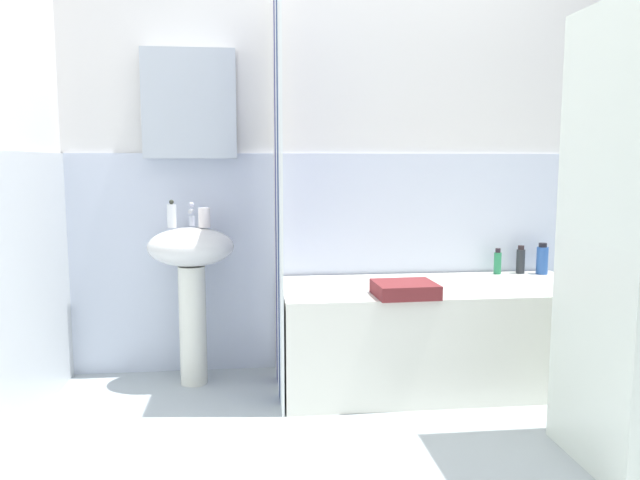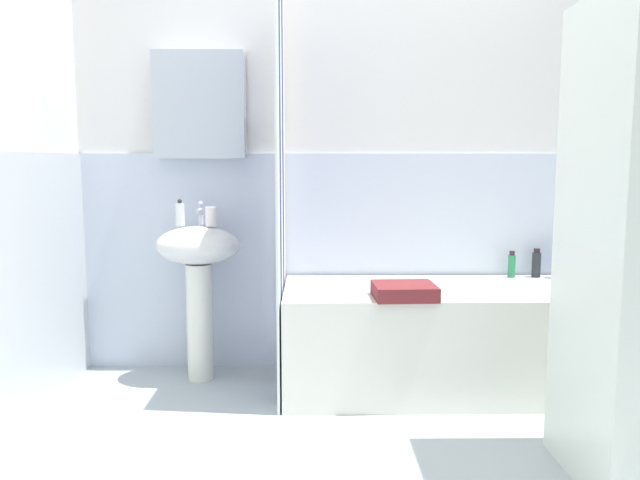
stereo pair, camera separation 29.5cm
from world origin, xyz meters
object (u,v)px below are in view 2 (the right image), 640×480
toothbrush_cup (211,217)px  sink (199,268)px  conditioner_bottle (512,265)px  towel_folded (404,291)px  bathtub (440,338)px  body_wash_bottle (559,263)px  soap_dispenser (180,214)px  lotion_bottle (536,264)px

toothbrush_cup → sink: bearing=180.0°
conditioner_bottle → towel_folded: bearing=-142.2°
bathtub → body_wash_bottle: 0.81m
soap_dispenser → lotion_bottle: 1.94m
towel_folded → toothbrush_cup: bearing=157.5°
conditioner_bottle → body_wash_bottle: bearing=-6.5°
bathtub → body_wash_bottle: bearing=19.6°
sink → body_wash_bottle: bearing=2.7°
soap_dispenser → body_wash_bottle: soap_dispenser is taller
toothbrush_cup → soap_dispenser: bearing=175.8°
bathtub → toothbrush_cup: bearing=172.6°
soap_dispenser → bathtub: (1.34, -0.17, -0.62)m
bathtub → lotion_bottle: (0.58, 0.28, 0.34)m
towel_folded → bathtub: bearing=47.2°
lotion_bottle → towel_folded: 0.96m
sink → lotion_bottle: (1.83, 0.13, -0.00)m
soap_dispenser → conditioner_bottle: soap_dispenser is taller
sink → soap_dispenser: soap_dispenser is taller
soap_dispenser → lotion_bottle: soap_dispenser is taller
towel_folded → conditioner_bottle: bearing=37.8°
soap_dispenser → bathtub: size_ratio=0.09×
bathtub → body_wash_bottle: body_wash_bottle is taller
conditioner_bottle → towel_folded: 0.84m
bathtub → soap_dispenser: bearing=173.0°
toothbrush_cup → towel_folded: toothbrush_cup is taller
conditioner_bottle → towel_folded: conditioner_bottle is taller
lotion_bottle → conditioner_bottle: bearing=-178.1°
toothbrush_cup → lotion_bottle: toothbrush_cup is taller
lotion_bottle → towel_folded: bearing=-147.0°
toothbrush_cup → towel_folded: bearing=-22.5°
conditioner_bottle → toothbrush_cup: bearing=-175.7°
soap_dispenser → body_wash_bottle: (2.03, 0.08, -0.28)m
body_wash_bottle → conditioner_bottle: size_ratio=1.21×
soap_dispenser → bathtub: 1.49m
bathtub → towel_folded: (-0.22, -0.24, 0.30)m
toothbrush_cup → conditioner_bottle: (1.62, 0.12, -0.28)m
lotion_bottle → soap_dispenser: bearing=-176.6°
bathtub → towel_folded: 0.44m
body_wash_bottle → towel_folded: bearing=-152.0°
bathtub → towel_folded: bearing=-132.8°
sink → towel_folded: bearing=-21.1°
body_wash_bottle → towel_folded: body_wash_bottle is taller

